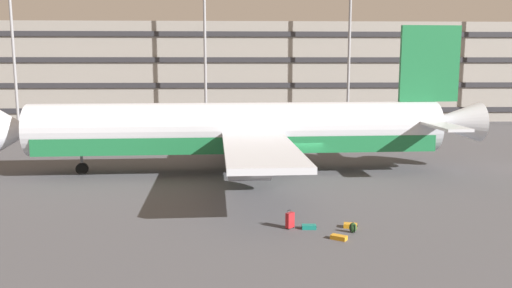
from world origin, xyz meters
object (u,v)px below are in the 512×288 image
at_px(airliner, 243,130).
at_px(suitcase_red, 309,227).
at_px(suitcase_navy, 290,220).
at_px(backpack_black, 353,228).
at_px(suitcase_large, 350,226).
at_px(suitcase_orange, 339,237).

xyz_separation_m(airliner, suitcase_red, (3.21, -14.08, -3.14)).
relative_size(suitcase_red, suitcase_navy, 0.80).
bearing_deg(backpack_black, suitcase_large, 86.49).
xyz_separation_m(suitcase_red, suitcase_navy, (-0.96, 0.11, 0.33)).
height_order(airliner, backpack_black, airliner).
distance_m(suitcase_red, suitcase_large, 2.15).
bearing_deg(backpack_black, suitcase_red, 162.80).
relative_size(airliner, suitcase_red, 49.03).
bearing_deg(suitcase_red, backpack_black, -17.20).
bearing_deg(suitcase_large, suitcase_red, -176.64).
bearing_deg(suitcase_orange, suitcase_red, 126.22).
height_order(suitcase_navy, backpack_black, suitcase_navy).
xyz_separation_m(suitcase_orange, suitcase_large, (0.94, 1.77, 0.01)).
relative_size(airliner, suitcase_navy, 39.30).
height_order(airliner, suitcase_large, airliner).
height_order(airliner, suitcase_orange, airliner).
height_order(suitcase_red, suitcase_large, same).
distance_m(suitcase_orange, backpack_black, 1.34).
distance_m(suitcase_orange, suitcase_large, 2.00).
bearing_deg(suitcase_orange, backpack_black, 48.00).
relative_size(suitcase_large, backpack_black, 1.37).
bearing_deg(airliner, suitcase_navy, -80.85).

